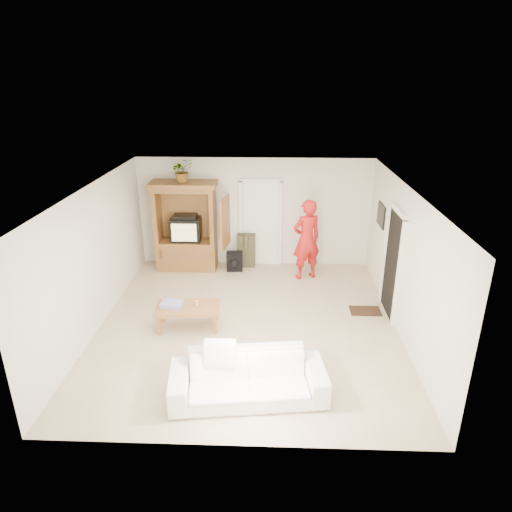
{
  "coord_description": "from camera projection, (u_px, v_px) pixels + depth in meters",
  "views": [
    {
      "loc": [
        0.44,
        -7.45,
        4.39
      ],
      "look_at": [
        0.13,
        0.6,
        1.15
      ],
      "focal_mm": 32.0,
      "sensor_mm": 36.0,
      "label": 1
    }
  ],
  "objects": [
    {
      "name": "door_back",
      "position": [
        261.0,
        224.0,
        10.93
      ],
      "size": [
        0.85,
        0.05,
        2.04
      ],
      "primitive_type": "cube",
      "color": "white",
      "rests_on": "floor"
    },
    {
      "name": "backpack_olive",
      "position": [
        246.0,
        250.0,
        11.06
      ],
      "size": [
        0.43,
        0.32,
        0.8
      ],
      "primitive_type": null,
      "rotation": [
        0.0,
        0.0,
        -0.03
      ],
      "color": "#47442B",
      "rests_on": "floor"
    },
    {
      "name": "backpack_black",
      "position": [
        235.0,
        262.0,
        10.8
      ],
      "size": [
        0.39,
        0.24,
        0.46
      ],
      "primitive_type": null,
      "rotation": [
        0.0,
        0.0,
        0.05
      ],
      "color": "black",
      "rests_on": "floor"
    },
    {
      "name": "wall_front",
      "position": [
        233.0,
        359.0,
        5.3
      ],
      "size": [
        5.5,
        0.0,
        5.5
      ],
      "primitive_type": "plane",
      "rotation": [
        -1.57,
        0.0,
        0.0
      ],
      "color": "silver",
      "rests_on": "floor"
    },
    {
      "name": "framed_picture",
      "position": [
        381.0,
        215.0,
        9.63
      ],
      "size": [
        0.03,
        0.6,
        0.48
      ],
      "primitive_type": "cube",
      "color": "black",
      "rests_on": "wall_right"
    },
    {
      "name": "doormat",
      "position": [
        365.0,
        311.0,
        9.03
      ],
      "size": [
        0.6,
        0.4,
        0.02
      ],
      "primitive_type": "cube",
      "color": "#382316",
      "rests_on": "floor"
    },
    {
      "name": "armoire",
      "position": [
        187.0,
        232.0,
        10.75
      ],
      "size": [
        1.82,
        1.14,
        2.1
      ],
      "color": "brown",
      "rests_on": "floor"
    },
    {
      "name": "man",
      "position": [
        306.0,
        240.0,
        10.2
      ],
      "size": [
        0.8,
        0.68,
        1.85
      ],
      "primitive_type": "imported",
      "rotation": [
        0.0,
        0.0,
        3.56
      ],
      "color": "#AF1817",
      "rests_on": "floor"
    },
    {
      "name": "plant",
      "position": [
        182.0,
        171.0,
        10.17
      ],
      "size": [
        0.63,
        0.61,
        0.53
      ],
      "primitive_type": "imported",
      "rotation": [
        0.0,
        0.0,
        0.64
      ],
      "color": "#4C7238",
      "rests_on": "armoire"
    },
    {
      "name": "towel",
      "position": [
        172.0,
        304.0,
        8.31
      ],
      "size": [
        0.42,
        0.34,
        0.08
      ],
      "primitive_type": "cube",
      "rotation": [
        0.0,
        0.0,
        -0.16
      ],
      "color": "#CE449B",
      "rests_on": "coffee_table"
    },
    {
      "name": "coffee_table",
      "position": [
        188.0,
        309.0,
        8.34
      ],
      "size": [
        1.21,
        0.74,
        0.43
      ],
      "rotation": [
        0.0,
        0.0,
        0.09
      ],
      "color": "#9C6735",
      "rests_on": "floor"
    },
    {
      "name": "wall_back",
      "position": [
        254.0,
        213.0,
        10.86
      ],
      "size": [
        5.5,
        0.0,
        5.5
      ],
      "primitive_type": "plane",
      "rotation": [
        1.57,
        0.0,
        0.0
      ],
      "color": "silver",
      "rests_on": "floor"
    },
    {
      "name": "ceiling",
      "position": [
        247.0,
        189.0,
        7.59
      ],
      "size": [
        6.0,
        6.0,
        0.0
      ],
      "primitive_type": "plane",
      "rotation": [
        3.14,
        0.0,
        0.0
      ],
      "color": "white",
      "rests_on": "floor"
    },
    {
      "name": "wall_left",
      "position": [
        94.0,
        258.0,
        8.17
      ],
      "size": [
        0.0,
        6.0,
        6.0
      ],
      "primitive_type": "plane",
      "rotation": [
        1.57,
        0.0,
        1.57
      ],
      "color": "silver",
      "rests_on": "floor"
    },
    {
      "name": "floor",
      "position": [
        248.0,
        325.0,
        8.56
      ],
      "size": [
        6.0,
        6.0,
        0.0
      ],
      "primitive_type": "plane",
      "color": "tan",
      "rests_on": "ground"
    },
    {
      "name": "candle",
      "position": [
        197.0,
        303.0,
        8.34
      ],
      "size": [
        0.08,
        0.08,
        0.1
      ],
      "primitive_type": "cylinder",
      "color": "tan",
      "rests_on": "coffee_table"
    },
    {
      "name": "doorway_right",
      "position": [
        393.0,
        264.0,
        8.64
      ],
      "size": [
        0.05,
        0.9,
        2.04
      ],
      "primitive_type": "cube",
      "color": "black",
      "rests_on": "floor"
    },
    {
      "name": "sofa",
      "position": [
        248.0,
        378.0,
        6.54
      ],
      "size": [
        2.32,
        1.14,
        0.65
      ],
      "primitive_type": "imported",
      "rotation": [
        0.0,
        0.0,
        0.12
      ],
      "color": "white",
      "rests_on": "floor"
    },
    {
      "name": "wall_right",
      "position": [
        404.0,
        263.0,
        7.98
      ],
      "size": [
        0.0,
        6.0,
        6.0
      ],
      "primitive_type": "plane",
      "rotation": [
        1.57,
        0.0,
        -1.57
      ],
      "color": "silver",
      "rests_on": "floor"
    }
  ]
}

